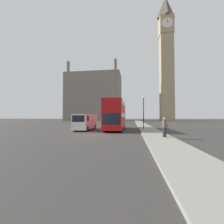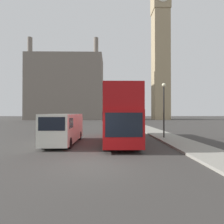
{
  "view_description": "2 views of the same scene",
  "coord_description": "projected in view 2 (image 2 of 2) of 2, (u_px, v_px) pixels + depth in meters",
  "views": [
    {
      "loc": [
        4.01,
        -16.06,
        1.97
      ],
      "look_at": [
        0.92,
        6.37,
        2.73
      ],
      "focal_mm": 24.0,
      "sensor_mm": 36.0,
      "label": 1
    },
    {
      "loc": [
        0.62,
        -8.32,
        2.41
      ],
      "look_at": [
        0.97,
        16.35,
        2.62
      ],
      "focal_mm": 28.0,
      "sensor_mm": 36.0,
      "label": 2
    }
  ],
  "objects": [
    {
      "name": "red_double_decker_bus",
      "position": [
        119.0,
        113.0,
        15.12
      ],
      "size": [
        2.5,
        10.13,
        4.33
      ],
      "color": "#A80F11",
      "rests_on": "ground_plane"
    },
    {
      "name": "building_block_distant",
      "position": [
        67.0,
        88.0,
        70.9
      ],
      "size": [
        28.85,
        14.43,
        30.65
      ],
      "color": "slate",
      "rests_on": "ground_plane"
    },
    {
      "name": "ground_plane",
      "position": [
        97.0,
        164.0,
        8.29
      ],
      "size": [
        300.0,
        300.0,
        0.0
      ],
      "primitive_type": "plane",
      "color": "#383533"
    },
    {
      "name": "white_van",
      "position": [
        64.0,
        128.0,
        13.88
      ],
      "size": [
        2.01,
        6.14,
        2.36
      ],
      "color": "silver",
      "rests_on": "ground_plane"
    },
    {
      "name": "clock_tower",
      "position": [
        161.0,
        38.0,
        68.07
      ],
      "size": [
        6.46,
        6.63,
        61.88
      ],
      "color": "tan",
      "rests_on": "ground_plane"
    },
    {
      "name": "street_lamp",
      "position": [
        164.0,
        101.0,
        16.39
      ],
      "size": [
        0.36,
        0.36,
        5.12
      ],
      "color": "black",
      "rests_on": "sidewalk_strip"
    }
  ]
}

